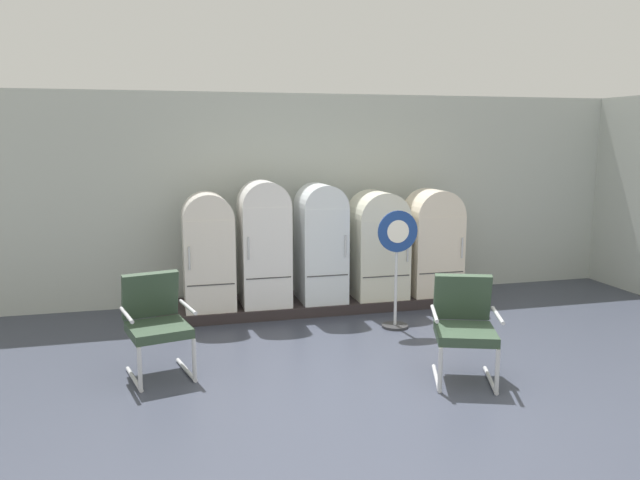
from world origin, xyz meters
The scene contains 11 objects.
ground centered at (0.00, 0.00, -0.03)m, with size 12.00×10.00×0.05m, color #363B49.
back_wall centered at (0.00, 3.66, 1.44)m, with size 11.76×0.12×2.86m.
display_plinth centered at (0.00, 3.02, 0.07)m, with size 4.39×0.95×0.13m, color #2E2727.
refrigerator_0 centered at (-1.54, 2.90, 0.91)m, with size 0.62×0.65×1.46m.
refrigerator_1 centered at (-0.83, 2.90, 0.98)m, with size 0.61×0.65×1.60m.
refrigerator_2 centered at (-0.07, 2.93, 0.95)m, with size 0.58×0.71×1.54m.
refrigerator_3 centered at (0.72, 2.94, 0.88)m, with size 0.70×0.72×1.43m.
refrigerator_4 centered at (1.50, 2.89, 0.89)m, with size 0.69×0.62×1.44m.
armchair_left centered at (-2.18, 1.13, 0.54)m, with size 0.71×0.79×0.97m.
armchair_right centered at (0.64, 0.29, 0.54)m, with size 0.76×0.83×0.97m.
sign_stand centered at (0.59, 1.92, 0.72)m, with size 0.49×0.32×1.42m.
Camera 1 is at (-2.08, -4.81, 2.27)m, focal length 34.73 mm.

